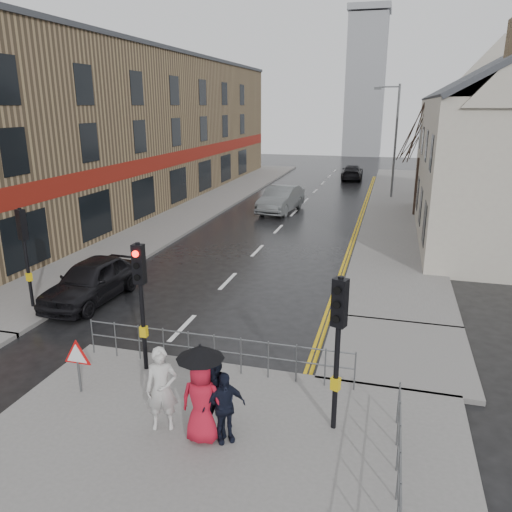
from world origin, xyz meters
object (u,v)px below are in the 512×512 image
Objects in this scene: pedestrian_a at (162,389)px; car_parked at (92,280)px; pedestrian_b at (215,397)px; car_mid at (281,199)px; pedestrian_d at (224,407)px; pedestrian_with_umbrella at (201,390)px.

pedestrian_a reaches higher than car_parked.
pedestrian_b is 23.41m from car_mid.
pedestrian_b is 0.27m from pedestrian_d.
car_parked is 0.88× the size of car_mid.
pedestrian_d is (1.38, -0.05, -0.15)m from pedestrian_a.
pedestrian_b is 0.84× the size of pedestrian_with_umbrella.
pedestrian_with_umbrella is at bearing -41.75° from car_parked.
pedestrian_a is 0.87× the size of pedestrian_with_umbrella.
pedestrian_b is 0.38m from pedestrian_with_umbrella.
pedestrian_a is 1.39m from pedestrian_d.
pedestrian_with_umbrella is 0.58m from pedestrian_d.
car_mid is at bearing 65.32° from pedestrian_d.
pedestrian_d is 9.49m from car_parked.
pedestrian_d reaches higher than car_mid.
car_mid is (3.09, 16.89, 0.07)m from car_parked.
pedestrian_b is 1.17× the size of pedestrian_d.
pedestrian_with_umbrella is at bearing -74.78° from car_mid.
car_parked is at bearing 112.77° from pedestrian_a.
car_parked is at bearing 136.13° from pedestrian_with_umbrella.
pedestrian_b is at bearing 43.54° from pedestrian_with_umbrella.
car_mid is at bearing 110.69° from pedestrian_b.
pedestrian_a is 0.37× the size of car_mid.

